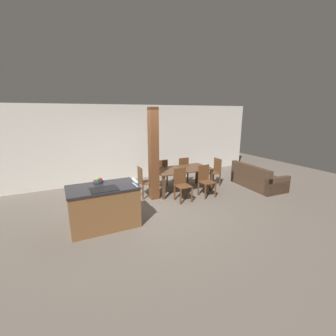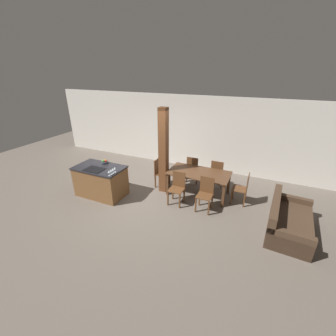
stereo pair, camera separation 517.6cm
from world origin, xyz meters
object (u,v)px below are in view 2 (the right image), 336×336
(dining_chair_foot_end, at_px, (242,188))
(timber_post, at_px, (164,152))
(wine_glass_middle, at_px, (111,171))
(dining_chair_near_left, at_px, (177,187))
(dining_table, at_px, (199,175))
(dining_chair_head_end, at_px, (160,172))
(kitchen_island, at_px, (101,181))
(wine_glass_end, at_px, (115,168))
(wine_glass_far, at_px, (113,169))
(fruit_bowl, at_px, (105,162))
(dining_chair_near_right, at_px, (205,193))
(wine_glass_near, at_px, (109,172))
(couch, at_px, (288,222))
(dining_chair_far_right, at_px, (217,173))
(dining_chair_far_left, at_px, (193,169))

(dining_chair_foot_end, height_order, timber_post, timber_post)
(wine_glass_middle, xyz_separation_m, dining_chair_near_left, (1.61, 0.81, -0.55))
(dining_chair_foot_end, bearing_deg, dining_table, -90.00)
(dining_chair_foot_end, bearing_deg, dining_chair_head_end, -90.00)
(dining_chair_near_left, bearing_deg, timber_post, 143.38)
(kitchen_island, xyz_separation_m, wine_glass_end, (0.65, -0.11, 0.58))
(dining_chair_near_left, xyz_separation_m, dining_chair_foot_end, (1.68, 0.70, 0.00))
(wine_glass_far, bearing_deg, fruit_bowl, 144.08)
(dining_chair_near_right, xyz_separation_m, dining_chair_head_end, (-1.68, 0.70, 0.00))
(wine_glass_far, xyz_separation_m, dining_chair_foot_end, (3.29, 1.43, -0.55))
(wine_glass_near, relative_size, dining_chair_near_right, 0.17)
(wine_glass_end, xyz_separation_m, dining_table, (2.01, 1.34, -0.40))
(fruit_bowl, distance_m, couch, 5.18)
(dining_chair_near_left, xyz_separation_m, dining_chair_far_right, (0.81, 1.41, 0.00))
(wine_glass_middle, distance_m, timber_post, 1.63)
(kitchen_island, height_order, wine_glass_end, wine_glass_end)
(dining_chair_head_end, bearing_deg, dining_chair_foot_end, -90.00)
(wine_glass_middle, distance_m, dining_chair_near_right, 2.61)
(kitchen_island, xyz_separation_m, dining_chair_foot_end, (3.95, 1.23, 0.03))
(fruit_bowl, bearing_deg, dining_chair_head_end, 33.30)
(kitchen_island, xyz_separation_m, timber_post, (1.61, 1.01, 0.83))
(fruit_bowl, relative_size, dining_table, 0.12)
(wine_glass_near, relative_size, dining_chair_near_left, 0.17)
(wine_glass_far, height_order, dining_chair_foot_end, wine_glass_far)
(wine_glass_end, bearing_deg, dining_chair_far_left, 51.85)
(wine_glass_end, relative_size, dining_chair_foot_end, 0.17)
(wine_glass_far, distance_m, dining_chair_near_right, 2.59)
(fruit_bowl, bearing_deg, wine_glass_end, -31.00)
(wine_glass_near, xyz_separation_m, dining_chair_foot_end, (3.29, 1.60, -0.55))
(fruit_bowl, relative_size, dining_chair_far_right, 0.23)
(kitchen_island, height_order, dining_chair_foot_end, same)
(kitchen_island, height_order, dining_chair_head_end, same)
(dining_chair_far_left, height_order, dining_chair_far_right, same)
(dining_chair_near_right, relative_size, couch, 0.52)
(wine_glass_far, xyz_separation_m, dining_chair_near_right, (2.42, 0.72, -0.55))
(dining_chair_far_left, height_order, dining_chair_foot_end, same)
(wine_glass_middle, relative_size, couch, 0.09)
(wine_glass_end, xyz_separation_m, timber_post, (0.96, 1.12, 0.25))
(fruit_bowl, relative_size, couch, 0.12)
(wine_glass_far, xyz_separation_m, timber_post, (0.96, 1.20, 0.25))
(wine_glass_near, xyz_separation_m, wine_glass_far, (0.00, 0.17, 0.00))
(wine_glass_middle, bearing_deg, wine_glass_far, 90.00)
(wine_glass_middle, distance_m, dining_chair_far_left, 2.79)
(wine_glass_near, bearing_deg, dining_chair_far_left, 55.05)
(wine_glass_far, xyz_separation_m, dining_chair_far_right, (2.42, 2.13, -0.55))
(dining_chair_far_right, bearing_deg, dining_table, 59.99)
(wine_glass_near, relative_size, wine_glass_end, 1.00)
(wine_glass_end, bearing_deg, dining_chair_foot_end, 22.18)
(dining_chair_near_right, height_order, dining_chair_foot_end, same)
(wine_glass_middle, height_order, dining_chair_far_right, wine_glass_middle)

